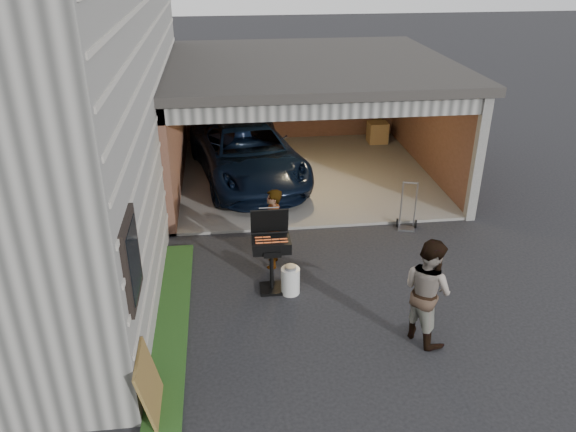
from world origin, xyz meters
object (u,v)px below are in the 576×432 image
propane_tank (290,281)px  plywood_panel (149,385)px  bbq_grill (271,246)px  hand_truck (407,219)px  man (427,290)px  woman (273,229)px  minivan (247,155)px

propane_tank → plywood_panel: plywood_panel is taller
propane_tank → bbq_grill: bearing=152.1°
propane_tank → hand_truck: bearing=37.6°
man → propane_tank: bearing=27.8°
woman → propane_tank: (0.21, -0.96, -0.52)m
woman → propane_tank: woman is taller
woman → bbq_grill: (-0.10, -0.79, 0.09)m
hand_truck → plywood_panel: bearing=-119.3°
man → woman: bearing=16.1°
propane_tank → hand_truck: 3.43m
plywood_panel → hand_truck: hand_truck is taller
minivan → bbq_grill: size_ratio=3.44×
hand_truck → man: bearing=-86.8°
minivan → woman: 4.12m
minivan → bbq_grill: 4.92m
woman → bbq_grill: size_ratio=1.07×
bbq_grill → propane_tank: (0.31, -0.16, -0.61)m
woman → bbq_grill: bearing=1.5°
minivan → bbq_grill: (0.14, -4.91, 0.17)m
minivan → man: size_ratio=2.91×
minivan → woman: woman is taller
minivan → propane_tank: minivan is taller
woman → hand_truck: woman is taller
man → plywood_panel: size_ratio=1.84×
hand_truck → minivan: bearing=153.8°
man → propane_tank: man is taller
bbq_grill → plywood_panel: bearing=-124.1°
bbq_grill → propane_tank: size_ratio=2.96×
woman → man: size_ratio=0.90×
plywood_panel → hand_truck: 6.63m
woman → propane_tank: 1.11m
propane_tank → minivan: bearing=95.0°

